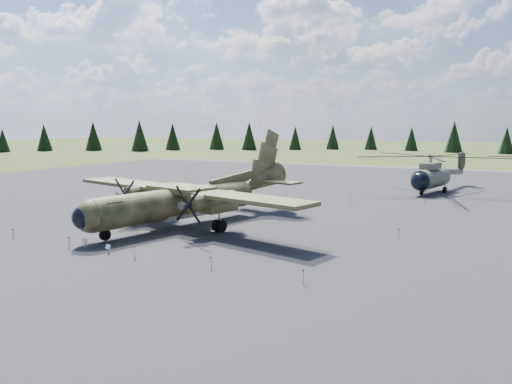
% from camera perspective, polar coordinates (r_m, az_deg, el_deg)
% --- Properties ---
extents(ground, '(500.00, 500.00, 0.00)m').
position_cam_1_polar(ground, '(46.08, -4.60, -3.33)').
color(ground, '#535D29').
rests_on(ground, ground).
extents(apron, '(120.00, 120.00, 0.04)m').
position_cam_1_polar(apron, '(54.70, 0.91, -1.58)').
color(apron, '#5B5A5F').
rests_on(apron, ground).
extents(transport_plane, '(26.69, 23.91, 8.84)m').
position_cam_1_polar(transport_plane, '(44.31, -7.56, -0.48)').
color(transport_plane, '#2F371D').
rests_on(transport_plane, ground).
extents(helicopter_near, '(23.09, 24.39, 4.94)m').
position_cam_1_polar(helicopter_near, '(68.61, 19.47, 2.80)').
color(helicopter_near, slate).
rests_on(helicopter_near, ground).
extents(info_placard_left, '(0.51, 0.27, 0.76)m').
position_cam_1_polar(info_placard_left, '(37.64, -18.95, -5.42)').
color(info_placard_left, gray).
rests_on(info_placard_left, ground).
extents(info_placard_right, '(0.45, 0.25, 0.67)m').
position_cam_1_polar(info_placard_right, '(35.72, -16.53, -6.11)').
color(info_placard_right, gray).
rests_on(info_placard_right, ground).
extents(barrier_fence, '(33.12, 29.62, 0.85)m').
position_cam_1_polar(barrier_fence, '(46.16, -5.15, -2.68)').
color(barrier_fence, white).
rests_on(barrier_fence, ground).
extents(treeline, '(286.70, 291.49, 10.98)m').
position_cam_1_polar(treeline, '(52.06, -11.40, 3.11)').
color(treeline, black).
rests_on(treeline, ground).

